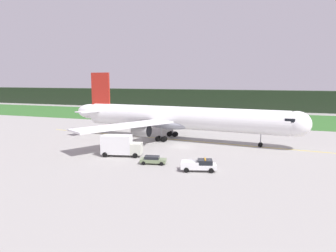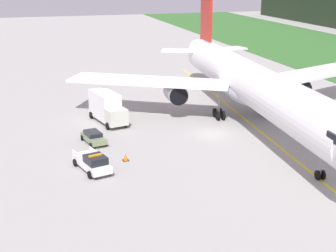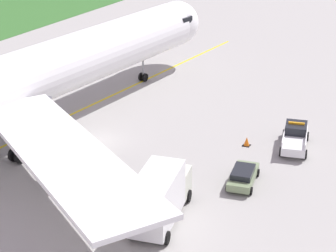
{
  "view_description": "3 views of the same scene",
  "coord_description": "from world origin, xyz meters",
  "px_view_note": "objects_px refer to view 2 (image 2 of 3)",
  "views": [
    {
      "loc": [
        17.03,
        -58.08,
        13.68
      ],
      "look_at": [
        -5.1,
        5.91,
        3.14
      ],
      "focal_mm": 31.96,
      "sensor_mm": 36.0,
      "label": 1
    },
    {
      "loc": [
        52.59,
        -20.93,
        18.85
      ],
      "look_at": [
        3.59,
        -6.56,
        2.67
      ],
      "focal_mm": 53.38,
      "sensor_mm": 36.0,
      "label": 2
    },
    {
      "loc": [
        -38.58,
        -28.97,
        22.3
      ],
      "look_at": [
        0.9,
        -6.58,
        2.49
      ],
      "focal_mm": 64.99,
      "sensor_mm": 36.0,
      "label": 3
    }
  ],
  "objects_px": {
    "ops_pickup_truck": "(93,162)",
    "staff_car": "(93,137)",
    "catering_truck": "(107,107)",
    "airliner": "(251,84)",
    "apron_cone": "(126,157)"
  },
  "relations": [
    {
      "from": "airliner",
      "to": "catering_truck",
      "type": "relative_size",
      "value": 7.36
    },
    {
      "from": "apron_cone",
      "to": "staff_car",
      "type": "bearing_deg",
      "value": -159.6
    },
    {
      "from": "staff_car",
      "to": "airliner",
      "type": "bearing_deg",
      "value": 95.91
    },
    {
      "from": "apron_cone",
      "to": "ops_pickup_truck",
      "type": "bearing_deg",
      "value": -63.6
    },
    {
      "from": "airliner",
      "to": "catering_truck",
      "type": "height_order",
      "value": "airliner"
    },
    {
      "from": "ops_pickup_truck",
      "to": "catering_truck",
      "type": "xyz_separation_m",
      "value": [
        -15.65,
        4.1,
        1.08
      ]
    },
    {
      "from": "staff_car",
      "to": "apron_cone",
      "type": "relative_size",
      "value": 5.67
    },
    {
      "from": "ops_pickup_truck",
      "to": "catering_truck",
      "type": "relative_size",
      "value": 0.75
    },
    {
      "from": "airliner",
      "to": "catering_truck",
      "type": "distance_m",
      "value": 18.46
    },
    {
      "from": "catering_truck",
      "to": "staff_car",
      "type": "height_order",
      "value": "catering_truck"
    },
    {
      "from": "staff_car",
      "to": "apron_cone",
      "type": "xyz_separation_m",
      "value": [
        6.36,
        2.37,
        -0.31
      ]
    },
    {
      "from": "catering_truck",
      "to": "ops_pickup_truck",
      "type": "bearing_deg",
      "value": -14.68
    },
    {
      "from": "ops_pickup_truck",
      "to": "staff_car",
      "type": "height_order",
      "value": "ops_pickup_truck"
    },
    {
      "from": "ops_pickup_truck",
      "to": "catering_truck",
      "type": "height_order",
      "value": "catering_truck"
    },
    {
      "from": "catering_truck",
      "to": "apron_cone",
      "type": "xyz_separation_m",
      "value": [
        13.85,
        -0.47,
        -1.6
      ]
    }
  ]
}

